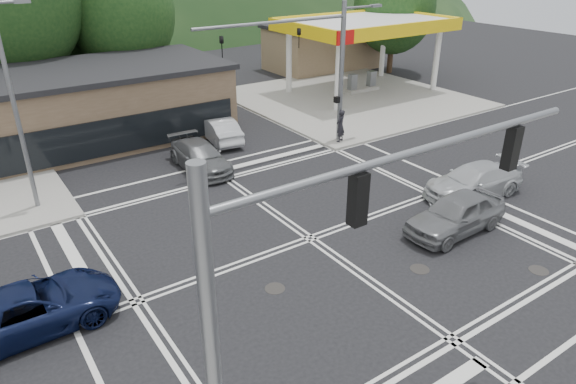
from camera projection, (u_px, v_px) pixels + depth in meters
ground at (310, 238)px, 20.63m from camera, size 120.00×120.00×0.00m
sidewalk_ne at (350, 98)px, 39.39m from camera, size 16.00×16.00×0.15m
gas_station_canopy at (365, 27)px, 38.99m from camera, size 12.32×8.34×5.75m
convenience_store at (323, 48)px, 48.59m from camera, size 10.00×6.00×3.80m
commercial_row at (11, 119)px, 28.34m from camera, size 24.00×8.00×4.00m
tree_n_c at (121, 11)px, 36.19m from camera, size 7.60×7.60×10.87m
tree_ne at (395, 6)px, 45.20m from camera, size 7.20×7.20×9.99m
streetlight_nw at (14, 98)px, 20.85m from camera, size 2.50×0.25×9.00m
signal_mast_ne at (324, 58)px, 28.07m from camera, size 11.65×0.30×8.00m
signal_mast_sw at (302, 291)px, 9.07m from camera, size 9.14×0.28×8.00m
car_blue_west at (30, 309)px, 15.49m from camera, size 5.37×2.58×1.48m
car_grey_center at (456, 214)px, 20.84m from camera, size 4.78×2.02×1.61m
car_silver_east at (474, 181)px, 23.94m from camera, size 5.25×2.73×1.45m
car_queue_a at (220, 130)px, 30.62m from camera, size 2.13×4.55×1.44m
car_queue_b at (153, 104)px, 35.25m from camera, size 2.74×5.18×1.68m
car_northbound at (200, 156)px, 26.77m from camera, size 2.16×4.96×1.42m
pedestrian at (340, 126)px, 30.07m from camera, size 0.82×0.69×1.91m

